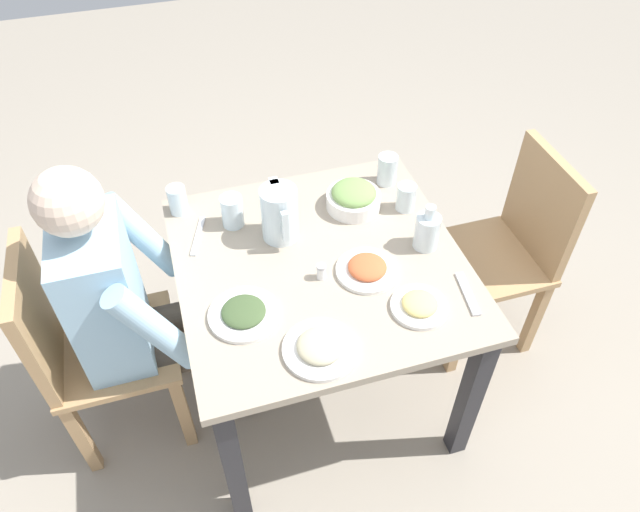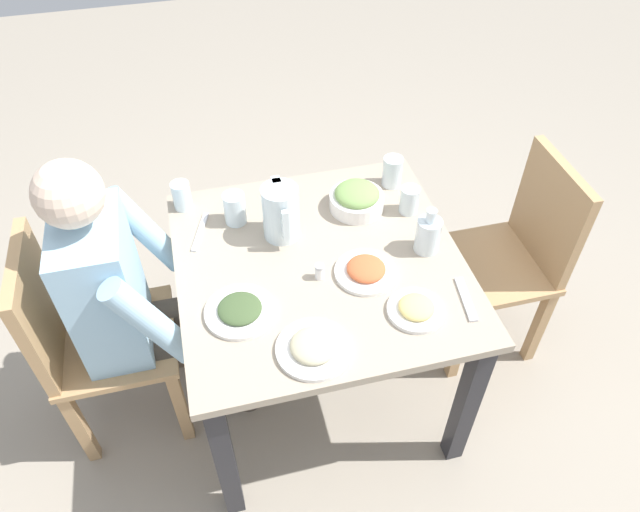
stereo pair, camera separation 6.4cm
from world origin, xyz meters
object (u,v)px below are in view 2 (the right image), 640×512
(plate_fries, at_px, (416,309))
(water_glass_center, at_px, (182,196))
(plate_beans, at_px, (314,347))
(oil_carafe, at_px, (428,236))
(water_pitcher, at_px, (281,212))
(salt_shaker, at_px, (319,271))
(diner_near, at_px, (138,294))
(plate_rice_curry, at_px, (366,270))
(plate_dolmas, at_px, (240,310))
(chair_far, at_px, (515,250))
(salad_bowl, at_px, (357,198))
(water_glass_far_left, at_px, (392,172))
(dining_table, at_px, (320,285))
(water_glass_near_left, at_px, (409,200))
(chair_near, at_px, (85,335))
(water_glass_near_right, at_px, (235,208))

(plate_fries, bearing_deg, water_glass_center, -136.09)
(plate_beans, xyz_separation_m, oil_carafe, (-0.30, 0.45, 0.04))
(water_pitcher, height_order, plate_fries, water_pitcher)
(water_glass_center, relative_size, salt_shaker, 1.89)
(diner_near, xyz_separation_m, water_glass_center, (-0.30, 0.18, 0.13))
(plate_rice_curry, height_order, plate_fries, plate_rice_curry)
(water_glass_center, bearing_deg, plate_fries, 43.91)
(salt_shaker, bearing_deg, plate_dolmas, -72.63)
(plate_fries, bearing_deg, plate_rice_curry, -152.03)
(chair_far, relative_size, oil_carafe, 5.19)
(salad_bowl, xyz_separation_m, plate_fries, (0.49, 0.04, -0.03))
(water_pitcher, relative_size, plate_rice_curry, 0.97)
(water_glass_center, distance_m, water_glass_far_left, 0.75)
(dining_table, distance_m, plate_fries, 0.37)
(water_glass_near_left, bearing_deg, salt_shaker, -58.31)
(chair_near, relative_size, plate_beans, 4.03)
(chair_near, relative_size, salad_bowl, 4.52)
(water_pitcher, height_order, plate_dolmas, water_pitcher)
(chair_near, xyz_separation_m, plate_beans, (0.40, 0.68, 0.24))
(water_glass_far_left, bearing_deg, salad_bowl, -59.13)
(chair_near, relative_size, water_pitcher, 4.49)
(salad_bowl, height_order, water_glass_far_left, water_glass_far_left)
(plate_dolmas, distance_m, plate_beans, 0.25)
(water_glass_far_left, bearing_deg, dining_table, -47.49)
(salad_bowl, bearing_deg, chair_far, 77.21)
(water_glass_center, bearing_deg, water_glass_near_right, 54.72)
(chair_near, xyz_separation_m, chair_far, (-0.02, 1.57, 0.00))
(salad_bowl, relative_size, plate_fries, 1.10)
(water_pitcher, bearing_deg, plate_rice_curry, 42.07)
(water_pitcher, xyz_separation_m, plate_rice_curry, (0.24, 0.22, -0.08))
(plate_dolmas, relative_size, plate_fries, 1.22)
(plate_fries, height_order, water_glass_near_right, water_glass_near_right)
(plate_beans, height_order, plate_fries, plate_beans)
(plate_dolmas, relative_size, water_glass_near_right, 1.86)
(plate_dolmas, distance_m, water_glass_center, 0.54)
(chair_near, bearing_deg, chair_far, 90.57)
(water_glass_far_left, bearing_deg, plate_rice_curry, -28.73)
(plate_rice_curry, bearing_deg, plate_beans, -42.86)
(chair_near, xyz_separation_m, plate_dolmas, (0.22, 0.51, 0.24))
(dining_table, distance_m, salt_shaker, 0.16)
(diner_near, bearing_deg, water_glass_far_left, 104.88)
(salad_bowl, bearing_deg, chair_near, -81.19)
(water_glass_near_left, bearing_deg, water_glass_center, -105.57)
(salad_bowl, relative_size, plate_rice_curry, 0.96)
(plate_dolmas, height_order, plate_beans, plate_beans)
(diner_near, height_order, water_glass_near_right, diner_near)
(diner_near, height_order, water_glass_center, diner_near)
(salad_bowl, distance_m, plate_fries, 0.49)
(chair_far, relative_size, plate_fries, 4.99)
(plate_beans, relative_size, water_glass_center, 2.07)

